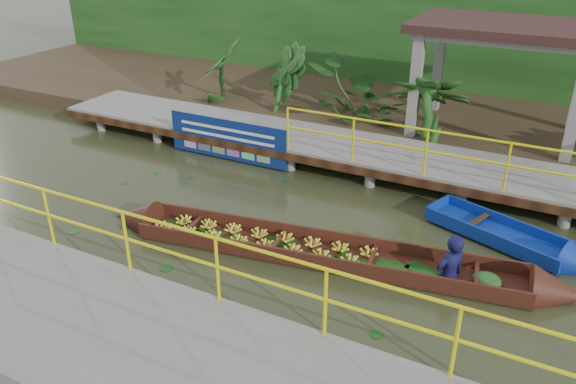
% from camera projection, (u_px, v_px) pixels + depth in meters
% --- Properties ---
extents(ground, '(80.00, 80.00, 0.00)m').
position_uv_depth(ground, '(273.00, 229.00, 10.89)').
color(ground, '#33361B').
rests_on(ground, ground).
extents(land_strip, '(30.00, 8.00, 0.45)m').
position_uv_depth(land_strip, '(393.00, 111.00, 16.77)').
color(land_strip, '#382A1C').
rests_on(land_strip, ground).
extents(far_dock, '(16.00, 2.06, 1.66)m').
position_uv_depth(far_dock, '(342.00, 148.00, 13.40)').
color(far_dock, slate).
rests_on(far_dock, ground).
extents(near_dock, '(18.00, 2.40, 1.73)m').
position_uv_depth(near_dock, '(183.00, 377.00, 7.00)').
color(near_dock, slate).
rests_on(near_dock, ground).
extents(pavilion, '(4.40, 3.00, 3.00)m').
position_uv_depth(pavilion, '(507.00, 39.00, 13.44)').
color(pavilion, slate).
rests_on(pavilion, ground).
extents(foliage_backdrop, '(30.00, 0.80, 4.00)m').
position_uv_depth(foliage_backdrop, '(421.00, 36.00, 17.98)').
color(foliage_backdrop, '#1A4415').
rests_on(foliage_backdrop, ground).
extents(vendor_boat, '(8.57, 2.11, 1.94)m').
position_uv_depth(vendor_boat, '(340.00, 250.00, 9.79)').
color(vendor_boat, '#36180E').
rests_on(vendor_boat, ground).
extents(moored_blue_boat, '(3.18, 1.79, 0.74)m').
position_uv_depth(moored_blue_boat, '(536.00, 249.00, 10.00)').
color(moored_blue_boat, navy).
rests_on(moored_blue_boat, ground).
extents(blue_banner, '(3.26, 0.04, 1.02)m').
position_uv_depth(blue_banner, '(227.00, 139.00, 13.69)').
color(blue_banner, navy).
rests_on(blue_banner, ground).
extents(tropical_plants, '(14.28, 1.28, 1.60)m').
position_uv_depth(tropical_plants, '(424.00, 104.00, 13.98)').
color(tropical_plants, '#1A4415').
rests_on(tropical_plants, ground).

